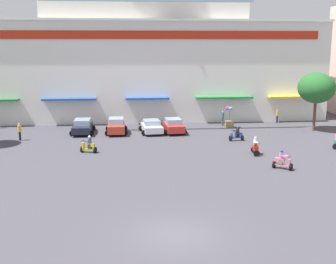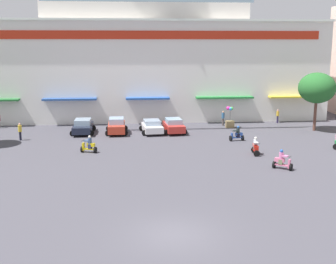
# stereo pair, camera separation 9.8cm
# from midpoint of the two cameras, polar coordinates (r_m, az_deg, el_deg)

# --- Properties ---
(ground_plane) EXTENTS (128.00, 128.00, 0.00)m
(ground_plane) POSITION_cam_midpoint_polar(r_m,az_deg,el_deg) (33.89, -1.53, -4.07)
(ground_plane) COLOR #44434B
(colonial_building) EXTENTS (43.15, 18.32, 21.84)m
(colonial_building) POSITION_cam_midpoint_polar(r_m,az_deg,el_deg) (56.25, -3.19, 11.62)
(colonial_building) COLOR white
(colonial_building) RESTS_ON ground
(plaza_tree_1) EXTENTS (3.80, 4.16, 6.18)m
(plaza_tree_1) POSITION_cam_midpoint_polar(r_m,az_deg,el_deg) (48.23, 18.89, 5.50)
(plaza_tree_1) COLOR brown
(plaza_tree_1) RESTS_ON ground
(parked_car_0) EXTENTS (2.44, 4.23, 1.50)m
(parked_car_0) POSITION_cam_midpoint_polar(r_m,az_deg,el_deg) (45.49, -11.23, 0.73)
(parked_car_0) COLOR #191E2E
(parked_car_0) RESTS_ON ground
(parked_car_1) EXTENTS (2.34, 4.00, 1.63)m
(parked_car_1) POSITION_cam_midpoint_polar(r_m,az_deg,el_deg) (44.93, -6.89, 0.81)
(parked_car_1) COLOR #B33421
(parked_car_1) RESTS_ON ground
(parked_car_2) EXTENTS (2.69, 4.08, 1.38)m
(parked_car_2) POSITION_cam_midpoint_polar(r_m,az_deg,el_deg) (44.86, -2.23, 0.74)
(parked_car_2) COLOR silver
(parked_car_2) RESTS_ON ground
(parked_car_3) EXTENTS (2.58, 4.09, 1.49)m
(parked_car_3) POSITION_cam_midpoint_polar(r_m,az_deg,el_deg) (45.06, 0.63, 0.85)
(parked_car_3) COLOR #B62C26
(parked_car_3) RESTS_ON ground
(scooter_rider_0) EXTENTS (0.69, 1.48, 1.50)m
(scooter_rider_0) POSITION_cam_midpoint_polar(r_m,az_deg,el_deg) (36.96, 11.35, -1.97)
(scooter_rider_0) COLOR black
(scooter_rider_0) RESTS_ON ground
(scooter_rider_1) EXTENTS (1.43, 0.90, 1.50)m
(scooter_rider_1) POSITION_cam_midpoint_polar(r_m,az_deg,el_deg) (37.46, -10.47, -1.76)
(scooter_rider_1) COLOR black
(scooter_rider_1) RESTS_ON ground
(scooter_rider_4) EXTENTS (1.44, 1.27, 1.50)m
(scooter_rider_4) POSITION_cam_midpoint_polar(r_m,az_deg,el_deg) (33.15, 14.72, -3.72)
(scooter_rider_4) COLOR black
(scooter_rider_4) RESTS_ON ground
(scooter_rider_5) EXTENTS (1.38, 0.63, 1.46)m
(scooter_rider_5) POSITION_cam_midpoint_polar(r_m,az_deg,el_deg) (41.87, 8.96, -0.34)
(scooter_rider_5) COLOR black
(scooter_rider_5) RESTS_ON ground
(pedestrian_1) EXTENTS (0.34, 0.34, 1.67)m
(pedestrian_1) POSITION_cam_midpoint_polar(r_m,az_deg,el_deg) (49.38, 7.14, 1.95)
(pedestrian_1) COLOR #584D48
(pedestrian_1) RESTS_ON ground
(pedestrian_2) EXTENTS (0.49, 0.49, 1.68)m
(pedestrian_2) POSITION_cam_midpoint_polar(r_m,az_deg,el_deg) (43.80, -19.01, 0.17)
(pedestrian_2) COLOR black
(pedestrian_2) RESTS_ON ground
(pedestrian_3) EXTENTS (0.38, 0.38, 1.58)m
(pedestrian_3) POSITION_cam_midpoint_polar(r_m,az_deg,el_deg) (52.23, 14.12, 2.17)
(pedestrian_3) COLOR #282041
(pedestrian_3) RESTS_ON ground
(balloon_vendor_cart) EXTENTS (0.90, 0.79, 2.38)m
(balloon_vendor_cart) POSITION_cam_midpoint_polar(r_m,az_deg,el_deg) (48.21, 8.04, 1.97)
(balloon_vendor_cart) COLOR olive
(balloon_vendor_cart) RESTS_ON ground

